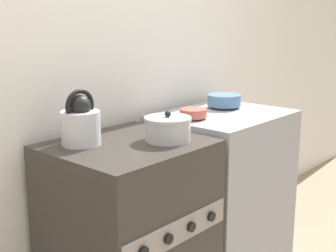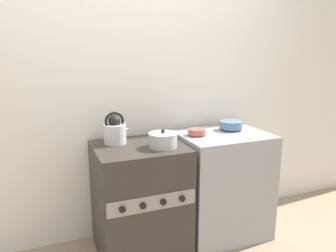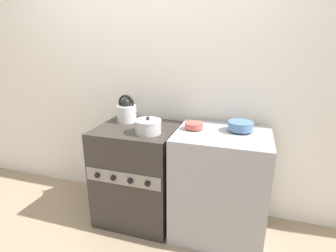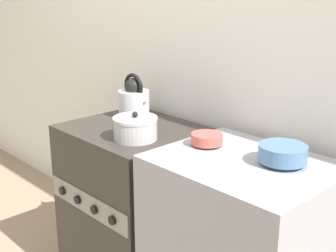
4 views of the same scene
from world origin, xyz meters
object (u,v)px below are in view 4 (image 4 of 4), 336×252
Objects in this scene: stove at (135,204)px; kettle at (134,100)px; cooking_pot at (135,128)px; small_ceramic_bowl at (207,139)px; enamel_bowl at (283,153)px.

stove is 0.56m from kettle.
stove is at bearing 144.82° from cooking_pot.
stove is 6.15× the size of small_ceramic_bowl.
cooking_pot is (0.15, -0.10, 0.48)m from stove.
small_ceramic_bowl is (0.34, 0.13, 0.00)m from cooking_pot.
stove is at bearing -174.96° from enamel_bowl.
small_ceramic_bowl is (0.49, 0.02, 0.49)m from stove.
stove is 3.54× the size of kettle.
enamel_bowl is at bearing 14.55° from cooking_pot.
small_ceramic_bowl is at bearing 2.43° from stove.
enamel_bowl reaches higher than stove.
enamel_bowl is 1.36× the size of small_ceramic_bowl.
kettle is at bearing 170.20° from small_ceramic_bowl.
small_ceramic_bowl is at bearing 20.40° from cooking_pot.
small_ceramic_bowl is (0.63, -0.11, -0.04)m from kettle.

